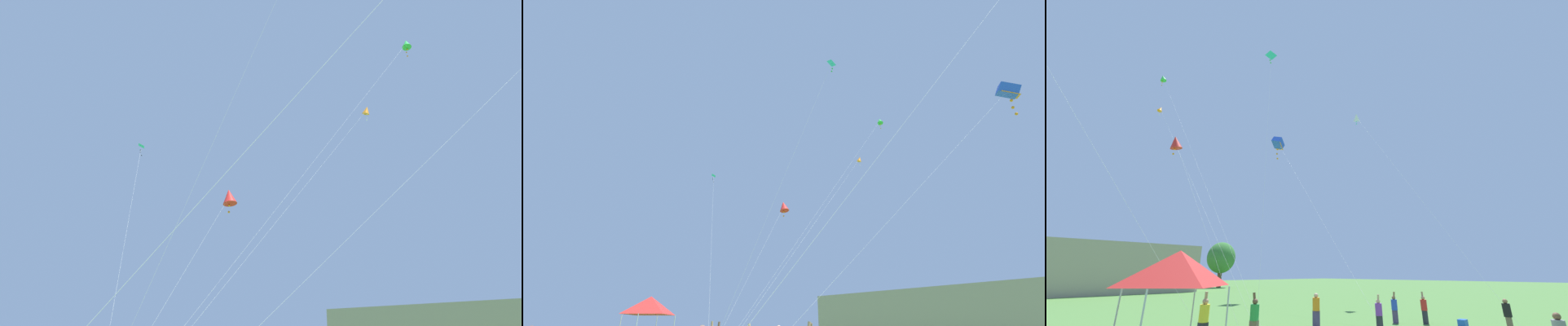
% 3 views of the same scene
% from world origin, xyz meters
% --- Properties ---
extents(distant_building, '(36.39, 13.17, 6.99)m').
position_xyz_m(distant_building, '(-8.61, 50.82, 3.50)').
color(distant_building, tan).
rests_on(distant_building, ground).
extents(tree_far_left, '(5.95, 5.35, 8.98)m').
position_xyz_m(tree_far_left, '(19.00, 54.74, 5.80)').
color(tree_far_left, brown).
rests_on(tree_far_left, ground).
extents(festival_tent, '(2.70, 2.70, 3.53)m').
position_xyz_m(festival_tent, '(-8.89, 6.05, 2.97)').
color(festival_tent, '#B7B7BC').
rests_on(festival_tent, ground).
extents(cooler_box, '(0.50, 0.41, 0.37)m').
position_xyz_m(cooler_box, '(6.27, 3.04, 0.19)').
color(cooler_box, blue).
rests_on(cooler_box, ground).
extents(person_orange_shirt, '(0.41, 0.41, 1.73)m').
position_xyz_m(person_orange_shirt, '(0.33, 8.78, 0.93)').
color(person_orange_shirt, '#473860').
rests_on(person_orange_shirt, ground).
extents(person_black_shirt, '(0.37, 0.37, 1.58)m').
position_xyz_m(person_black_shirt, '(5.88, 0.63, 0.85)').
color(person_black_shirt, brown).
rests_on(person_black_shirt, ground).
extents(person_blue_shirt, '(0.36, 0.36, 1.74)m').
position_xyz_m(person_blue_shirt, '(4.68, 6.32, 0.84)').
color(person_blue_shirt, '#473860').
rests_on(person_blue_shirt, ground).
extents(person_yellow_shirt, '(0.42, 0.42, 2.05)m').
position_xyz_m(person_yellow_shirt, '(-6.25, 9.19, 1.00)').
color(person_yellow_shirt, '#282833').
rests_on(person_yellow_shirt, ground).
extents(person_green_shirt, '(0.41, 0.41, 1.98)m').
position_xyz_m(person_green_shirt, '(-4.25, 8.26, 0.96)').
color(person_green_shirt, brown).
rests_on(person_green_shirt, ground).
extents(person_red_shirt, '(0.36, 0.36, 1.75)m').
position_xyz_m(person_red_shirt, '(5.72, 4.94, 0.85)').
color(person_red_shirt, '#282833').
rests_on(person_red_shirt, ground).
extents(person_purple_shirt, '(0.36, 0.36, 1.75)m').
position_xyz_m(person_purple_shirt, '(1.84, 5.60, 0.85)').
color(person_purple_shirt, '#282833').
rests_on(person_purple_shirt, ground).
extents(kite_cyan_delta_0, '(5.55, 7.68, 23.25)m').
position_xyz_m(kite_cyan_delta_0, '(0.58, 14.82, 22.67)').
color(kite_cyan_delta_0, silver).
rests_on(kite_cyan_delta_0, ground).
extents(kite_blue_box_1, '(9.88, 21.87, 21.43)m').
position_xyz_m(kite_blue_box_1, '(10.88, 26.43, 20.47)').
color(kite_blue_box_1, silver).
rests_on(kite_blue_box_1, ground).
extents(kite_white_diamond_2, '(9.63, 16.15, 22.89)m').
position_xyz_m(kite_white_diamond_2, '(15.38, 15.62, 22.09)').
color(kite_white_diamond_2, silver).
rests_on(kite_white_diamond_2, ground).
extents(kite_orange_diamond_3, '(1.63, 19.24, 20.05)m').
position_xyz_m(kite_orange_diamond_3, '(-5.12, 26.95, 19.56)').
color(kite_orange_diamond_3, silver).
rests_on(kite_orange_diamond_3, ground).
extents(kite_green_diamond_4, '(1.08, 24.47, 27.36)m').
position_xyz_m(kite_green_diamond_4, '(-4.37, 31.83, 26.73)').
color(kite_green_diamond_4, silver).
rests_on(kite_green_diamond_4, ground).
extents(kite_red_diamond_6, '(2.28, 8.38, 12.08)m').
position_xyz_m(kite_red_diamond_6, '(-6.50, 15.91, 11.52)').
color(kite_red_diamond_6, silver).
rests_on(kite_red_diamond_6, ground).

